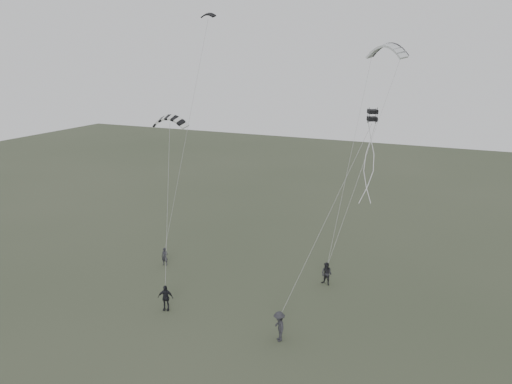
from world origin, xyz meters
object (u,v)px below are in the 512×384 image
at_px(kite_box, 372,115).
at_px(flyer_right, 327,274).
at_px(kite_striped, 170,117).
at_px(flyer_center, 165,298).
at_px(kite_pale_large, 387,45).
at_px(flyer_far, 279,326).
at_px(flyer_left, 165,257).
at_px(kite_dark_small, 208,14).

bearing_deg(kite_box, flyer_right, 113.22).
relative_size(flyer_right, kite_striped, 0.65).
height_order(flyer_center, kite_pale_large, kite_pale_large).
distance_m(flyer_center, kite_striped, 12.56).
bearing_deg(kite_striped, flyer_right, 14.40).
distance_m(kite_striped, kite_box, 14.24).
bearing_deg(flyer_far, flyer_left, -154.47).
distance_m(flyer_far, kite_dark_small, 25.67).
xyz_separation_m(flyer_far, kite_striped, (-10.60, 5.31, 11.25)).
bearing_deg(flyer_far, kite_pale_large, 133.52).
bearing_deg(kite_dark_small, kite_box, -16.40).
bearing_deg(flyer_right, flyer_far, -78.66).
height_order(flyer_center, kite_box, kite_box).
height_order(flyer_left, kite_box, kite_box).
bearing_deg(flyer_far, kite_dark_small, -175.31).
xyz_separation_m(kite_striped, kite_box, (14.21, 0.52, 0.78)).
bearing_deg(kite_striped, kite_pale_large, 35.41).
xyz_separation_m(flyer_center, kite_box, (11.88, 5.47, 12.08)).
bearing_deg(kite_striped, kite_box, 0.88).
bearing_deg(flyer_far, kite_box, 111.43).
relative_size(kite_dark_small, kite_pale_large, 0.38).
height_order(flyer_left, kite_pale_large, kite_pale_large).
height_order(flyer_left, flyer_center, flyer_center).
height_order(flyer_left, kite_striped, kite_striped).
xyz_separation_m(kite_dark_small, kite_pale_large, (14.20, 1.97, -2.51)).
relative_size(flyer_center, kite_striped, 0.66).
bearing_deg(flyer_center, kite_dark_small, 85.00).
xyz_separation_m(flyer_left, kite_pale_large, (15.05, 8.57, 16.43)).
relative_size(flyer_center, kite_pale_large, 0.51).
relative_size(flyer_left, flyer_far, 0.78).
relative_size(flyer_left, flyer_right, 0.85).
bearing_deg(flyer_right, kite_pale_large, 87.18).
relative_size(flyer_center, kite_dark_small, 1.33).
bearing_deg(kite_dark_small, flyer_right, -12.12).
distance_m(flyer_left, flyer_right, 13.10).
height_order(flyer_right, flyer_center, flyer_center).
height_order(flyer_right, kite_pale_large, kite_pale_large).
height_order(flyer_right, kite_striped, kite_striped).
xyz_separation_m(flyer_left, kite_box, (16.10, -0.69, 12.23)).
bearing_deg(flyer_left, flyer_right, -3.08).
xyz_separation_m(kite_dark_small, kite_box, (15.25, -7.29, -6.71)).
distance_m(flyer_right, flyer_center, 11.88).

